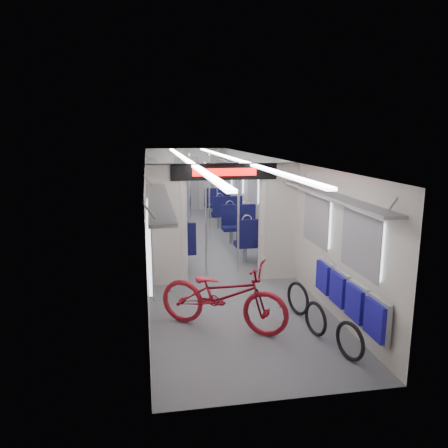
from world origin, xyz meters
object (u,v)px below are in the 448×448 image
at_px(seat_bay_far_left, 165,209).
at_px(stanchion_near_left, 206,220).
at_px(flip_bench, 348,296).
at_px(bike_hoop_b, 315,320).
at_px(bike_hoop_a, 350,343).
at_px(stanchion_far_right, 209,196).
at_px(seat_bay_near_left, 171,234).
at_px(stanchion_near_right, 238,218).
at_px(bike_hoop_c, 298,300).
at_px(stanchion_far_left, 190,196).
at_px(seat_bay_far_right, 222,205).
at_px(seat_bay_near_right, 247,229).
at_px(bicycle, 223,295).

bearing_deg(seat_bay_far_left, stanchion_near_left, -82.37).
distance_m(flip_bench, bike_hoop_b, 0.58).
height_order(bike_hoop_a, stanchion_far_right, stanchion_far_right).
bearing_deg(seat_bay_near_left, stanchion_near_right, -44.90).
bearing_deg(flip_bench, seat_bay_far_left, 106.32).
bearing_deg(stanchion_far_right, bike_hoop_c, -83.36).
xyz_separation_m(seat_bay_far_left, stanchion_far_left, (0.67, -1.33, 0.60)).
bearing_deg(seat_bay_far_right, seat_bay_near_left, -115.65).
xyz_separation_m(flip_bench, stanchion_far_left, (-1.62, 6.48, 0.57)).
bearing_deg(seat_bay_far_left, seat_bay_near_right, -59.52).
distance_m(seat_bay_far_left, stanchion_near_right, 4.96).
xyz_separation_m(bicycle, stanchion_far_right, (0.62, 5.83, 0.63)).
relative_size(bicycle, stanchion_far_right, 0.87).
bearing_deg(flip_bench, stanchion_near_right, 107.43).
distance_m(seat_bay_far_left, stanchion_far_right, 2.00).
relative_size(bike_hoop_a, seat_bay_far_right, 0.25).
relative_size(bicycle, bike_hoop_a, 3.84).
xyz_separation_m(bicycle, seat_bay_near_left, (-0.56, 3.91, 0.04)).
bearing_deg(stanchion_far_right, seat_bay_far_left, 128.12).
height_order(bike_hoop_c, seat_bay_far_right, seat_bay_far_right).
bearing_deg(seat_bay_far_left, bike_hoop_a, -76.79).
relative_size(flip_bench, bike_hoop_c, 3.94).
xyz_separation_m(stanchion_near_right, stanchion_far_right, (-0.14, 3.24, 0.00)).
bearing_deg(seat_bay_far_left, flip_bench, -73.68).
relative_size(bike_hoop_a, stanchion_near_right, 0.23).
bearing_deg(stanchion_near_left, bicycle, -92.00).
bearing_deg(seat_bay_far_right, seat_bay_far_left, -165.96).
relative_size(bike_hoop_a, seat_bay_near_right, 0.25).
distance_m(bicycle, stanchion_far_right, 5.90).
bearing_deg(stanchion_far_left, flip_bench, -75.96).
height_order(bike_hoop_a, seat_bay_near_right, seat_bay_near_right).
xyz_separation_m(bike_hoop_a, stanchion_far_right, (-0.82, 7.02, 0.92)).
height_order(bike_hoop_b, stanchion_far_right, stanchion_far_right).
bearing_deg(stanchion_near_right, seat_bay_far_right, 84.04).
bearing_deg(seat_bay_near_right, stanchion_far_left, 123.10).
bearing_deg(stanchion_near_right, bicycle, -106.51).
xyz_separation_m(seat_bay_near_left, stanchion_far_right, (1.18, 1.92, 0.58)).
bearing_deg(bike_hoop_b, stanchion_near_left, 111.72).
relative_size(seat_bay_near_left, seat_bay_near_right, 1.07).
relative_size(bicycle, seat_bay_far_left, 0.94).
xyz_separation_m(seat_bay_near_left, stanchion_near_left, (0.65, -1.39, 0.58)).
height_order(bike_hoop_b, stanchion_far_left, stanchion_far_left).
bearing_deg(stanchion_far_left, seat_bay_near_right, -56.90).
height_order(bike_hoop_a, bike_hoop_b, bike_hoop_a).
distance_m(seat_bay_far_left, seat_bay_far_right, 1.93).
xyz_separation_m(bike_hoop_c, stanchion_near_right, (-0.50, 2.30, 0.90)).
xyz_separation_m(bike_hoop_b, seat_bay_far_right, (0.04, 8.26, 0.31)).
bearing_deg(stanchion_far_right, stanchion_near_left, -99.17).
relative_size(bike_hoop_c, seat_bay_near_left, 0.24).
bearing_deg(flip_bench, bike_hoop_b, 176.80).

